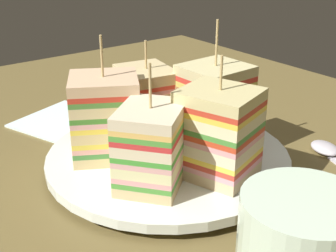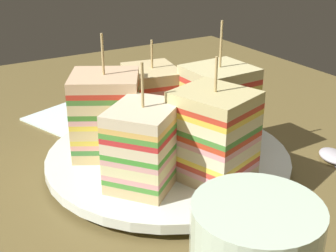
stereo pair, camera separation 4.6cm
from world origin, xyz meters
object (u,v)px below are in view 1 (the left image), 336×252
Objects in this scene: sandwich_wedge_3 at (212,102)px; napkin at (69,121)px; sandwich_wedge_2 at (218,133)px; sandwich_wedge_1 at (151,147)px; plate at (168,159)px; sandwich_wedge_4 at (147,100)px; sandwich_wedge_0 at (106,117)px; spoon at (334,156)px.

napkin is (16.47, 9.02, -5.47)cm from sandwich_wedge_3.
sandwich_wedge_2 is 8.01cm from sandwich_wedge_3.
sandwich_wedge_1 is 0.96× the size of napkin.
sandwich_wedge_1 reaches higher than plate.
sandwich_wedge_2 is at bearing -58.98° from sandwich_wedge_1.
sandwich_wedge_2 reaches higher than sandwich_wedge_4.
plate is 2.02× the size of sandwich_wedge_0.
sandwich_wedge_0 is at bearing -59.48° from sandwich_wedge_4.
sandwich_wedge_2 is 23.74cm from napkin.
sandwich_wedge_4 is at bearing 49.78° from sandwich_wedge_0.
sandwich_wedge_4 is 12.81cm from napkin.
sandwich_wedge_1 reaches higher than sandwich_wedge_4.
sandwich_wedge_4 is at bearing 18.49° from sandwich_wedge_1.
sandwich_wedge_3 is 1.10× the size of napkin.
sandwich_wedge_1 is at bearing -58.23° from sandwich_wedge_0.
sandwich_wedge_4 reaches higher than spoon.
sandwich_wedge_0 is (3.44, 5.01, 4.75)cm from plate.
sandwich_wedge_4 is 0.74× the size of spoon.
napkin is at bearing -62.85° from sandwich_wedge_3.
sandwich_wedge_2 is 0.97× the size of napkin.
sandwich_wedge_4 is at bearing -20.60° from sandwich_wedge_2.
sandwich_wedge_0 is at bearing -17.47° from sandwich_wedge_3.
plate is 7.71cm from sandwich_wedge_0.
sandwich_wedge_4 is 0.88× the size of napkin.
plate is 17.81cm from spoon.
sandwich_wedge_2 is 0.88× the size of sandwich_wedge_3.
sandwich_wedge_0 reaches higher than sandwich_wedge_2.
sandwich_wedge_3 is (4.10, -10.80, 0.43)cm from sandwich_wedge_1.
sandwich_wedge_1 is at bearing -22.72° from sandwich_wedge_4.
napkin is (26.00, 18.16, -0.15)cm from spoon.
plate is 2.17× the size of sandwich_wedge_2.
sandwich_wedge_0 is 24.47cm from spoon.
spoon is at bearing -53.73° from sandwich_wedge_1.
napkin is (10.89, 4.51, -5.01)cm from sandwich_wedge_4.
sandwich_wedge_4 is (9.68, -6.29, -0.03)cm from sandwich_wedge_1.
sandwich_wedge_0 is 1.04× the size of napkin.
sandwich_wedge_1 is (-3.82, 4.73, 4.28)cm from plate.
plate is 2.40× the size of sandwich_wedge_4.
sandwich_wedge_3 is 19.56cm from napkin.
spoon is (-12.68, -20.22, -5.35)cm from sandwich_wedge_0.
sandwich_wedge_3 reaches higher than sandwich_wedge_4.
sandwich_wedge_1 is at bearing 51.26° from sandwich_wedge_2.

